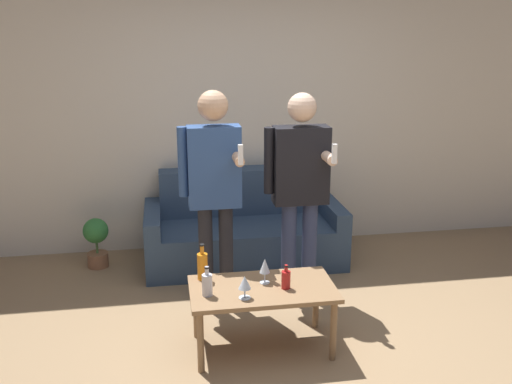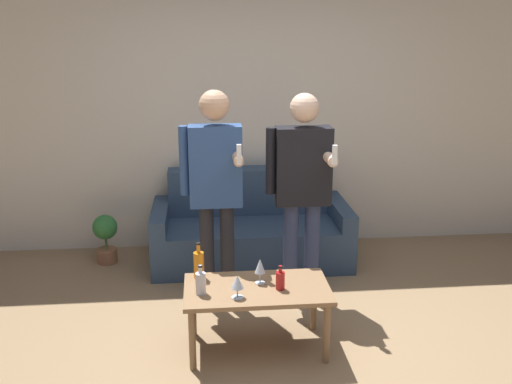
{
  "view_description": "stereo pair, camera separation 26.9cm",
  "coord_description": "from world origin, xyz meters",
  "px_view_note": "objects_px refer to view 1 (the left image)",
  "views": [
    {
      "loc": [
        -0.77,
        -3.15,
        2.12
      ],
      "look_at": [
        -0.12,
        0.76,
        0.95
      ],
      "focal_mm": 40.0,
      "sensor_mm": 36.0,
      "label": 1
    },
    {
      "loc": [
        -0.5,
        -3.19,
        2.12
      ],
      "look_at": [
        -0.12,
        0.76,
        0.95
      ],
      "focal_mm": 40.0,
      "sensor_mm": 36.0,
      "label": 2
    }
  ],
  "objects_px": {
    "couch": "(243,230)",
    "person_standing_left": "(214,182)",
    "coffee_table": "(262,295)",
    "bottle_orange": "(203,266)",
    "person_standing_right": "(300,181)"
  },
  "relations": [
    {
      "from": "couch",
      "to": "person_standing_left",
      "type": "relative_size",
      "value": 1.06
    },
    {
      "from": "bottle_orange",
      "to": "couch",
      "type": "bearing_deg",
      "value": 70.88
    },
    {
      "from": "person_standing_left",
      "to": "person_standing_right",
      "type": "relative_size",
      "value": 1.02
    },
    {
      "from": "couch",
      "to": "person_standing_left",
      "type": "xyz_separation_m",
      "value": [
        -0.34,
        -0.86,
        0.71
      ]
    },
    {
      "from": "bottle_orange",
      "to": "person_standing_right",
      "type": "bearing_deg",
      "value": 33.64
    },
    {
      "from": "couch",
      "to": "person_standing_right",
      "type": "distance_m",
      "value": 1.12
    },
    {
      "from": "coffee_table",
      "to": "person_standing_left",
      "type": "distance_m",
      "value": 0.94
    },
    {
      "from": "couch",
      "to": "bottle_orange",
      "type": "bearing_deg",
      "value": -109.12
    },
    {
      "from": "coffee_table",
      "to": "person_standing_left",
      "type": "bearing_deg",
      "value": 109.91
    },
    {
      "from": "person_standing_left",
      "to": "bottle_orange",
      "type": "bearing_deg",
      "value": -105.02
    },
    {
      "from": "coffee_table",
      "to": "bottle_orange",
      "type": "xyz_separation_m",
      "value": [
        -0.38,
        0.19,
        0.16
      ]
    },
    {
      "from": "coffee_table",
      "to": "person_standing_right",
      "type": "relative_size",
      "value": 0.59
    },
    {
      "from": "coffee_table",
      "to": "couch",
      "type": "bearing_deg",
      "value": 86.68
    },
    {
      "from": "couch",
      "to": "person_standing_right",
      "type": "xyz_separation_m",
      "value": [
        0.33,
        -0.82,
        0.68
      ]
    },
    {
      "from": "bottle_orange",
      "to": "person_standing_right",
      "type": "xyz_separation_m",
      "value": [
        0.79,
        0.53,
        0.41
      ]
    }
  ]
}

